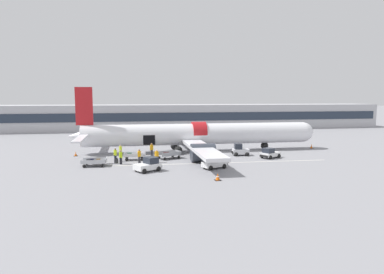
# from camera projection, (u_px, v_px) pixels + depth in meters

# --- Properties ---
(ground_plane) EXTENTS (500.00, 500.00, 0.00)m
(ground_plane) POSITION_uv_depth(u_px,v_px,m) (215.00, 156.00, 48.00)
(ground_plane) COLOR gray
(apron_marking_line) EXTENTS (27.42, 1.19, 0.01)m
(apron_marking_line) POSITION_uv_depth(u_px,v_px,m) (223.00, 163.00, 43.15)
(apron_marking_line) COLOR silver
(apron_marking_line) RESTS_ON ground_plane
(terminal_strip) EXTENTS (108.99, 10.86, 6.30)m
(terminal_strip) POSITION_uv_depth(u_px,v_px,m) (175.00, 117.00, 88.55)
(terminal_strip) COLOR #B2B2B7
(terminal_strip) RESTS_ON ground_plane
(airplane) EXTENTS (37.87, 34.54, 9.67)m
(airplane) POSITION_uv_depth(u_px,v_px,m) (195.00, 135.00, 52.02)
(airplane) COLOR silver
(airplane) RESTS_ON ground_plane
(baggage_tug_lead) EXTENTS (3.21, 2.41, 1.52)m
(baggage_tug_lead) POSITION_uv_depth(u_px,v_px,m) (215.00, 163.00, 39.67)
(baggage_tug_lead) COLOR white
(baggage_tug_lead) RESTS_ON ground_plane
(baggage_tug_mid) EXTENTS (3.28, 2.88, 1.55)m
(baggage_tug_mid) POSITION_uv_depth(u_px,v_px,m) (148.00, 165.00, 38.25)
(baggage_tug_mid) COLOR white
(baggage_tug_mid) RESTS_ON ground_plane
(baggage_tug_rear) EXTENTS (3.17, 2.67, 1.39)m
(baggage_tug_rear) POSITION_uv_depth(u_px,v_px,m) (270.00, 154.00, 46.47)
(baggage_tug_rear) COLOR white
(baggage_tug_rear) RESTS_ON ground_plane
(baggage_tug_spare) EXTENTS (2.55, 2.05, 1.69)m
(baggage_tug_spare) POSITION_uv_depth(u_px,v_px,m) (240.00, 151.00, 48.51)
(baggage_tug_spare) COLOR silver
(baggage_tug_spare) RESTS_ON ground_plane
(baggage_cart_loading) EXTENTS (3.81, 1.97, 0.97)m
(baggage_cart_loading) POSITION_uv_depth(u_px,v_px,m) (134.00, 156.00, 45.07)
(baggage_cart_loading) COLOR silver
(baggage_cart_loading) RESTS_ON ground_plane
(baggage_cart_queued) EXTENTS (3.95, 2.75, 0.98)m
(baggage_cart_queued) POSITION_uv_depth(u_px,v_px,m) (169.00, 155.00, 46.06)
(baggage_cart_queued) COLOR #999BA0
(baggage_cart_queued) RESTS_ON ground_plane
(baggage_cart_empty) EXTENTS (3.82, 2.27, 0.89)m
(baggage_cart_empty) POSITION_uv_depth(u_px,v_px,m) (95.00, 162.00, 41.07)
(baggage_cart_empty) COLOR #B7BABF
(baggage_cart_empty) RESTS_ON ground_plane
(ground_crew_loader_a) EXTENTS (0.55, 0.53, 1.68)m
(ground_crew_loader_a) POSITION_uv_depth(u_px,v_px,m) (157.00, 156.00, 43.24)
(ground_crew_loader_a) COLOR #2D2D33
(ground_crew_loader_a) RESTS_ON ground_plane
(ground_crew_loader_b) EXTENTS (0.59, 0.59, 1.83)m
(ground_crew_loader_b) POSITION_uv_depth(u_px,v_px,m) (152.00, 149.00, 48.02)
(ground_crew_loader_b) COLOR #2D2D33
(ground_crew_loader_b) RESTS_ON ground_plane
(ground_crew_driver) EXTENTS (0.56, 0.57, 1.77)m
(ground_crew_driver) POSITION_uv_depth(u_px,v_px,m) (121.00, 157.00, 42.11)
(ground_crew_driver) COLOR black
(ground_crew_driver) RESTS_ON ground_plane
(ground_crew_supervisor) EXTENTS (0.56, 0.58, 1.79)m
(ground_crew_supervisor) POSITION_uv_depth(u_px,v_px,m) (139.00, 156.00, 42.70)
(ground_crew_supervisor) COLOR #2D2D33
(ground_crew_supervisor) RESTS_ON ground_plane
(ground_crew_helper) EXTENTS (0.47, 0.61, 1.74)m
(ground_crew_helper) POSITION_uv_depth(u_px,v_px,m) (115.00, 155.00, 43.82)
(ground_crew_helper) COLOR #1E2338
(ground_crew_helper) RESTS_ON ground_plane
(ground_crew_marshal) EXTENTS (0.47, 0.59, 1.68)m
(ground_crew_marshal) POSITION_uv_depth(u_px,v_px,m) (121.00, 150.00, 47.42)
(ground_crew_marshal) COLOR #2D2D33
(ground_crew_marshal) RESTS_ON ground_plane
(suitcase_on_tarmac_upright) EXTENTS (0.58, 0.45, 0.75)m
(suitcase_on_tarmac_upright) POSITION_uv_depth(u_px,v_px,m) (153.00, 159.00, 44.15)
(suitcase_on_tarmac_upright) COLOR #2D2D33
(suitcase_on_tarmac_upright) RESTS_ON ground_plane
(suitcase_on_tarmac_spare) EXTENTS (0.51, 0.28, 0.71)m
(suitcase_on_tarmac_spare) POSITION_uv_depth(u_px,v_px,m) (116.00, 161.00, 42.75)
(suitcase_on_tarmac_spare) COLOR #2D2D33
(suitcase_on_tarmac_spare) RESTS_ON ground_plane
(safety_cone_nose) EXTENTS (0.55, 0.55, 0.67)m
(safety_cone_nose) POSITION_uv_depth(u_px,v_px,m) (311.00, 146.00, 55.26)
(safety_cone_nose) COLOR black
(safety_cone_nose) RESTS_ON ground_plane
(safety_cone_engine_left) EXTENTS (0.63, 0.63, 0.70)m
(safety_cone_engine_left) POSITION_uv_depth(u_px,v_px,m) (218.00, 177.00, 34.02)
(safety_cone_engine_left) COLOR black
(safety_cone_engine_left) RESTS_ON ground_plane
(safety_cone_wingtip) EXTENTS (0.59, 0.59, 0.77)m
(safety_cone_wingtip) POSITION_uv_depth(u_px,v_px,m) (221.00, 159.00, 44.02)
(safety_cone_wingtip) COLOR black
(safety_cone_wingtip) RESTS_ON ground_plane
(safety_cone_tail) EXTENTS (0.52, 0.52, 0.62)m
(safety_cone_tail) POSITION_uv_depth(u_px,v_px,m) (76.00, 154.00, 48.03)
(safety_cone_tail) COLOR black
(safety_cone_tail) RESTS_ON ground_plane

